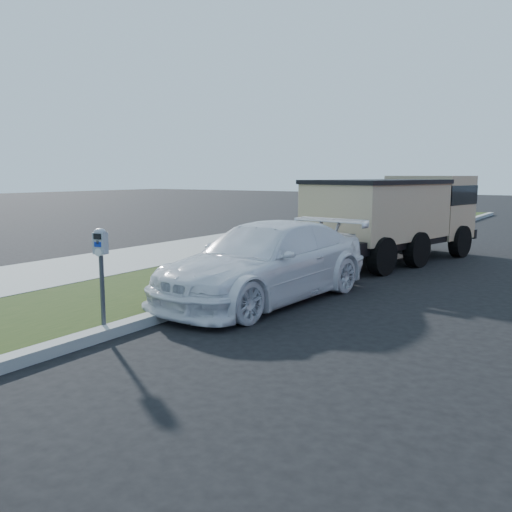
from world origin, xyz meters
The scene contains 5 objects.
ground centered at (0.00, 0.00, 0.00)m, with size 120.00×120.00×0.00m, color black.
streetside centered at (-5.57, 2.00, 0.07)m, with size 6.12×50.00×0.15m.
parking_meter centered at (-2.73, -0.88, 1.13)m, with size 0.21×0.17×1.38m.
white_wagon centered at (-2.02, 2.26, 0.69)m, with size 1.94×4.78×1.39m, color white.
dump_truck centered at (-1.61, 8.12, 1.25)m, with size 3.23×5.95×2.21m.
Camera 1 is at (3.13, -5.87, 2.23)m, focal length 38.00 mm.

